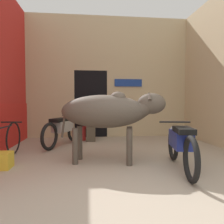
# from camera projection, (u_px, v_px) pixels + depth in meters

# --- Properties ---
(ground_plane) EXTENTS (30.00, 30.00, 0.00)m
(ground_plane) POSITION_uv_depth(u_px,v_px,m) (141.00, 191.00, 2.82)
(ground_plane) COLOR tan
(wall_back_with_doorway) EXTENTS (5.29, 0.93, 3.97)m
(wall_back_with_doorway) POSITION_uv_depth(u_px,v_px,m) (103.00, 86.00, 7.41)
(wall_back_with_doorway) COLOR #C6B289
(wall_back_with_doorway) RESTS_ON ground_plane
(cow) EXTENTS (2.03, 0.96, 1.36)m
(cow) POSITION_uv_depth(u_px,v_px,m) (109.00, 112.00, 4.13)
(cow) COLOR #4C4238
(cow) RESTS_ON ground_plane
(motorcycle_near) EXTENTS (0.58, 1.88, 0.79)m
(motorcycle_near) POSITION_uv_depth(u_px,v_px,m) (181.00, 144.00, 3.72)
(motorcycle_near) COLOR black
(motorcycle_near) RESTS_ON ground_plane
(motorcycle_far) EXTENTS (0.89, 1.77, 0.78)m
(motorcycle_far) POSITION_uv_depth(u_px,v_px,m) (63.00, 129.00, 5.78)
(motorcycle_far) COLOR black
(motorcycle_far) RESTS_ON ground_plane
(bicycle) EXTENTS (0.44, 1.80, 0.74)m
(bicycle) POSITION_uv_depth(u_px,v_px,m) (2.00, 142.00, 4.23)
(bicycle) COLOR black
(bicycle) RESTS_ON ground_plane
(shopkeeper_seated) EXTENTS (0.37, 0.34, 1.23)m
(shopkeeper_seated) POSITION_uv_depth(u_px,v_px,m) (91.00, 119.00, 6.46)
(shopkeeper_seated) COLOR brown
(shopkeeper_seated) RESTS_ON ground_plane
(plastic_stool) EXTENTS (0.31, 0.31, 0.40)m
(plastic_stool) POSITION_uv_depth(u_px,v_px,m) (82.00, 133.00, 6.56)
(plastic_stool) COLOR red
(plastic_stool) RESTS_ON ground_plane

